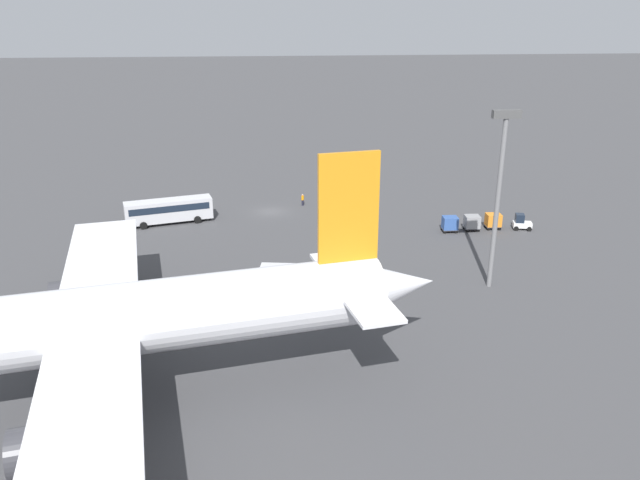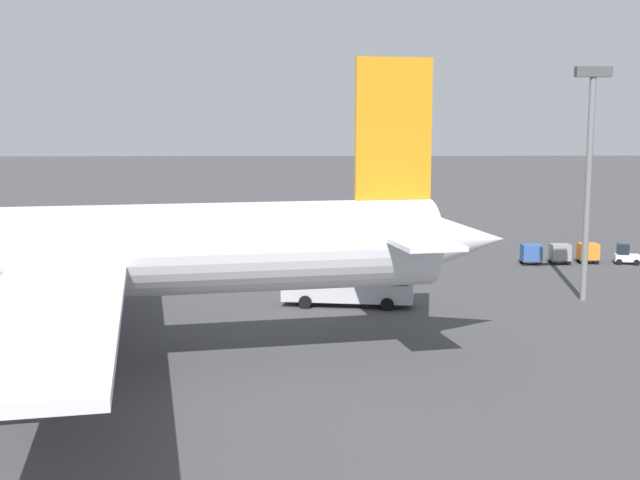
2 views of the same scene
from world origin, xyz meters
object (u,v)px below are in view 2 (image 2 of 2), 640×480
Objects in this scene: worker_person at (342,239)px; cargo_cart_orange at (588,252)px; airplane at (39,256)px; shuttle_bus_far at (348,281)px; shuttle_bus_near at (174,237)px; cargo_cart_grey at (560,253)px; baggage_tug at (625,255)px; cargo_cart_blue at (531,253)px.

worker_person is 27.57m from cargo_cart_orange.
airplane is 25.25m from shuttle_bus_far.
shuttle_bus_near is at bearing -8.64° from cargo_cart_orange.
airplane is 54.42m from cargo_cart_grey.
airplane is at bearing 67.68° from worker_person.
airplane is at bearing 51.58° from shuttle_bus_far.
airplane is 5.38× the size of shuttle_bus_far.
cargo_cart_orange and cargo_cart_grey have the same top height.
cargo_cart_grey is (-21.37, 13.23, 0.32)m from worker_person.
shuttle_bus_near is at bearing -9.84° from cargo_cart_grey.
baggage_tug is at bearing -154.35° from airplane.
airplane is 52.57m from worker_person.
shuttle_bus_near is 5.74× the size of cargo_cart_grey.
shuttle_bus_far reaches higher than baggage_tug.
shuttle_bus_near reaches higher than cargo_cart_blue.
shuttle_bus_near is 5.74× the size of cargo_cart_orange.
cargo_cart_grey is (6.70, -0.13, 0.25)m from baggage_tug.
worker_person is (-18.64, -6.28, -1.10)m from shuttle_bus_near.
cargo_cart_grey is at bearing -150.05° from airplane.
shuttle_bus_far reaches higher than cargo_cart_orange.
shuttle_bus_far is at bearing 109.52° from shuttle_bus_near.
cargo_cart_blue is at bearing -148.06° from airplane.
baggage_tug is 6.70m from cargo_cart_grey.
worker_person is at bearing -83.39° from shuttle_bus_far.
airplane is 21.37× the size of baggage_tug.
cargo_cart_grey is (3.03, 0.40, 0.00)m from cargo_cart_orange.
shuttle_bus_far is 26.92m from cargo_cart_blue.
baggage_tug is 1.28× the size of cargo_cart_orange.
cargo_cart_blue is at bearing 143.76° from worker_person.
shuttle_bus_far is at bearing 44.64° from baggage_tug.
airplane is 32.30× the size of worker_person.
baggage_tug is at bearing -138.96° from shuttle_bus_far.
baggage_tug reaches higher than worker_person.
shuttle_bus_near is 5.74× the size of cargo_cart_blue.
worker_person is 22.74m from cargo_cart_blue.
airplane is 4.75× the size of shuttle_bus_near.
baggage_tug is (-47.91, -34.97, -5.80)m from airplane.
shuttle_bus_far is 31.70m from worker_person.
baggage_tug is 1.28× the size of cargo_cart_blue.
shuttle_bus_far is 6.00× the size of worker_person.
cargo_cart_grey reaches higher than worker_person.
baggage_tug is 1.28× the size of cargo_cart_grey.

